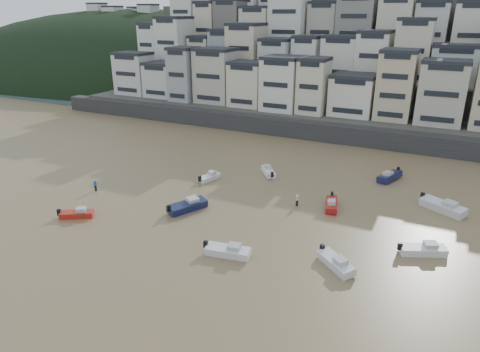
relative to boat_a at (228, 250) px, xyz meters
The scene contains 17 objects.
ground 20.83m from the boat_a, 122.69° to the right, with size 400.00×400.00×0.00m, color olive.
sea_strip 175.93m from the boat_a, 133.57° to the left, with size 340.00×340.00×0.00m, color #42595F.
harbor_wall 47.50m from the boat_a, 91.50° to the left, with size 140.00×3.00×3.50m, color #38383A.
hillside 88.25m from the boat_a, 87.71° to the left, with size 141.04×66.00×50.00m.
headland 158.39m from the boat_a, 132.13° to the left, with size 216.00×135.00×53.33m.
boat_a is the anchor object (origin of this frame).
boat_b 11.25m from the boat_a, 14.92° to the left, with size 5.18×1.70×1.41m, color silver, non-canonical shape.
boat_c 12.48m from the boat_a, 142.90° to the left, with size 5.87×1.92×1.60m, color #161D45, non-canonical shape.
boat_d 20.87m from the boat_a, 27.17° to the left, with size 5.25×1.72×1.43m, color white, non-canonical shape.
boat_e 17.93m from the boat_a, 68.01° to the left, with size 4.93×1.61×1.34m, color #A81614, non-canonical shape.
boat_f 22.25m from the boat_a, 125.29° to the left, with size 4.29×1.40×1.17m, color white, non-canonical shape.
boat_g 29.77m from the boat_a, 47.93° to the left, with size 6.36×2.08×1.74m, color silver, non-canonical shape.
boat_h 25.07m from the boat_a, 102.95° to the left, with size 4.88×1.60×1.33m, color white, non-canonical shape.
boat_i 32.90m from the boat_a, 68.46° to the left, with size 5.59×1.83×1.52m, color #161A45, non-canonical shape.
boat_j 21.41m from the boat_a, behind, with size 4.47×1.46×1.22m, color #B42116, non-canonical shape.
person_blue 26.50m from the boat_a, 164.34° to the left, with size 0.44×0.44×1.74m, color blue, non-canonical shape.
person_pink 15.43m from the boat_a, 81.01° to the left, with size 0.44×0.44×1.74m, color #E7A5A3, non-canonical shape.
Camera 1 is at (30.00, -17.28, 24.25)m, focal length 32.00 mm.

